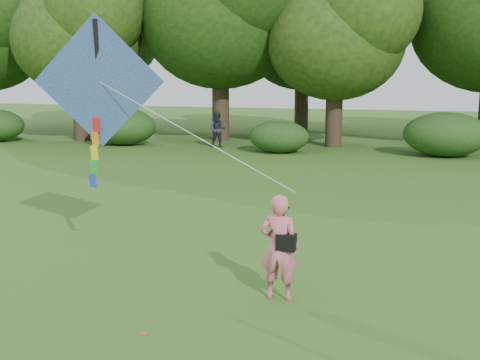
# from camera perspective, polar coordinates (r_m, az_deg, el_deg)

# --- Properties ---
(ground) EXTENTS (100.00, 100.00, 0.00)m
(ground) POSITION_cam_1_polar(r_m,az_deg,el_deg) (9.58, 4.13, -11.32)
(ground) COLOR #265114
(ground) RESTS_ON ground
(man_kite_flyer) EXTENTS (0.61, 0.40, 1.67)m
(man_kite_flyer) POSITION_cam_1_polar(r_m,az_deg,el_deg) (9.39, 3.72, -6.37)
(man_kite_flyer) COLOR #D36375
(man_kite_flyer) RESTS_ON ground
(bystander_left) EXTENTS (0.91, 0.77, 1.68)m
(bystander_left) POSITION_cam_1_polar(r_m,az_deg,el_deg) (28.53, -2.11, 4.80)
(bystander_left) COLOR #22262E
(bystander_left) RESTS_ON ground
(crossbody_bag) EXTENTS (0.43, 0.20, 0.69)m
(crossbody_bag) POSITION_cam_1_polar(r_m,az_deg,el_deg) (9.31, 4.39, -5.83)
(crossbody_bag) COLOR black
(crossbody_bag) RESTS_ON ground
(flying_kite) EXTENTS (4.99, 1.28, 3.14)m
(flying_kite) POSITION_cam_1_polar(r_m,az_deg,el_deg) (11.21, -13.23, 8.85)
(flying_kite) COLOR #2844B0
(flying_kite) RESTS_ON ground
(tree_line) EXTENTS (54.70, 15.30, 9.48)m
(tree_line) POSITION_cam_1_polar(r_m,az_deg,el_deg) (31.67, 16.62, 13.55)
(tree_line) COLOR #3A2D1E
(tree_line) RESTS_ON ground
(shrub_band) EXTENTS (39.15, 3.22, 1.88)m
(shrub_band) POSITION_cam_1_polar(r_m,az_deg,el_deg) (26.58, 10.89, 4.26)
(shrub_band) COLOR #264919
(shrub_band) RESTS_ON ground
(fallen_leaves) EXTENTS (11.01, 15.58, 0.01)m
(fallen_leaves) POSITION_cam_1_polar(r_m,az_deg,el_deg) (12.16, 16.70, -7.01)
(fallen_leaves) COLOR brown
(fallen_leaves) RESTS_ON ground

